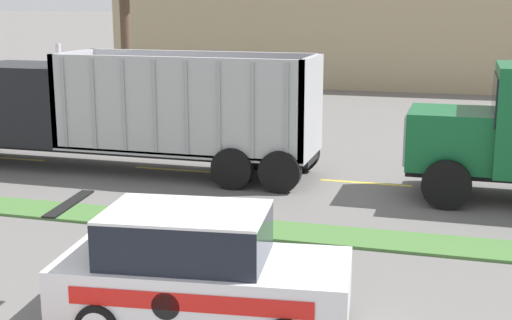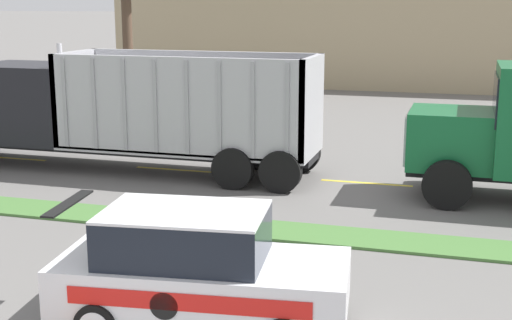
# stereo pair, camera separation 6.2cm
# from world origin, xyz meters

# --- Properties ---
(grass_verge) EXTENTS (120.00, 1.21, 0.06)m
(grass_verge) POSITION_xyz_m (0.00, 9.01, 0.03)
(grass_verge) COLOR #477538
(grass_verge) RESTS_ON ground_plane
(centre_line_3) EXTENTS (2.40, 0.14, 0.01)m
(centre_line_3) POSITION_xyz_m (-8.98, 13.62, 0.00)
(centre_line_3) COLOR yellow
(centre_line_3) RESTS_ON ground_plane
(centre_line_4) EXTENTS (2.40, 0.14, 0.01)m
(centre_line_4) POSITION_xyz_m (-3.58, 13.62, 0.00)
(centre_line_4) COLOR yellow
(centre_line_4) RESTS_ON ground_plane
(centre_line_5) EXTENTS (2.40, 0.14, 0.01)m
(centre_line_5) POSITION_xyz_m (1.82, 13.62, 0.00)
(centre_line_5) COLOR yellow
(centre_line_5) RESTS_ON ground_plane
(dump_truck_trail) EXTENTS (11.79, 2.63, 3.57)m
(dump_truck_trail) POSITION_xyz_m (-6.42, 13.24, 1.57)
(dump_truck_trail) COLOR black
(dump_truck_trail) RESTS_ON ground_plane
(rally_car) EXTENTS (4.40, 2.27, 1.78)m
(rally_car) POSITION_xyz_m (0.55, 4.53, 0.88)
(rally_car) COLOR white
(rally_car) RESTS_ON ground_plane
(store_building_backdrop) EXTENTS (32.44, 12.10, 6.34)m
(store_building_backdrop) POSITION_xyz_m (0.78, 39.25, 3.17)
(store_building_backdrop) COLOR tan
(store_building_backdrop) RESTS_ON ground_plane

